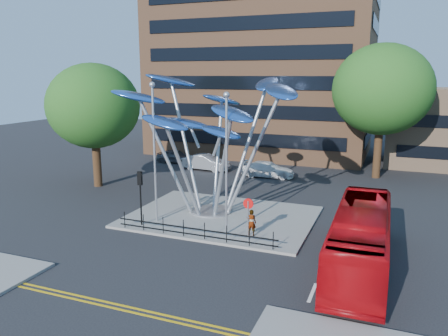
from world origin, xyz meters
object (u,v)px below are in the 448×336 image
at_px(tree_right, 382,90).
at_px(tree_left, 93,106).
at_px(traffic_light_island, 140,187).
at_px(leaf_sculpture, 210,113).
at_px(street_lamp_right, 226,151).
at_px(parked_car_right, 268,169).
at_px(street_lamp_left, 154,141).
at_px(pedestrian, 251,222).
at_px(parked_car_mid, 206,162).
at_px(red_bus, 361,239).
at_px(no_entry_sign_island, 248,212).
at_px(parked_car_left, 176,156).

bearing_deg(tree_right, tree_left, -151.39).
bearing_deg(traffic_light_island, leaf_sculpture, 54.96).
bearing_deg(street_lamp_right, leaf_sculpture, 124.91).
relative_size(traffic_light_island, parked_car_right, 0.70).
bearing_deg(street_lamp_left, pedestrian, -1.70).
bearing_deg(traffic_light_island, parked_car_mid, 100.01).
distance_m(tree_right, red_bus, 21.65).
distance_m(tree_left, leaf_sculpture, 12.38).
bearing_deg(parked_car_right, leaf_sculpture, 172.26).
relative_size(leaf_sculpture, red_bus, 1.16).
relative_size(tree_right, street_lamp_right, 1.46).
bearing_deg(no_entry_sign_island, street_lamp_right, 162.13).
relative_size(tree_right, traffic_light_island, 3.54).
height_order(tree_left, street_lamp_left, tree_left).
bearing_deg(parked_car_left, parked_car_mid, -117.04).
bearing_deg(leaf_sculpture, parked_car_right, 86.72).
xyz_separation_m(street_lamp_left, parked_car_left, (-7.94, 17.84, -4.65)).
xyz_separation_m(red_bus, parked_car_left, (-20.62, 19.99, -0.82)).
height_order(traffic_light_island, parked_car_right, traffic_light_island).
height_order(tree_right, parked_car_mid, tree_right).
relative_size(tree_right, leaf_sculpture, 0.95).
bearing_deg(traffic_light_island, red_bus, -4.98).
bearing_deg(street_lamp_right, tree_right, 68.46).
distance_m(leaf_sculpture, street_lamp_left, 4.28).
bearing_deg(street_lamp_left, street_lamp_right, -5.71).
relative_size(tree_left, parked_car_right, 2.12).
bearing_deg(parked_car_left, red_bus, -135.39).
distance_m(leaf_sculpture, traffic_light_island, 6.65).
xyz_separation_m(tree_left, pedestrian, (15.95, -6.69, -5.86)).
xyz_separation_m(no_entry_sign_island, parked_car_left, (-14.44, 18.82, -1.11)).
relative_size(tree_left, parked_car_mid, 2.15).
height_order(street_lamp_right, traffic_light_island, street_lamp_right).
xyz_separation_m(tree_left, street_lamp_left, (9.50, -6.50, -1.44)).
xyz_separation_m(leaf_sculpture, no_entry_sign_island, (4.07, -4.16, -5.06)).
xyz_separation_m(red_bus, pedestrian, (-6.24, 1.96, -0.60)).
height_order(leaf_sculpture, parked_car_right, leaf_sculpture).
height_order(pedestrian, parked_car_left, pedestrian).
bearing_deg(tree_left, street_lamp_left, -34.38).
height_order(street_lamp_left, parked_car_left, street_lamp_left).
relative_size(traffic_light_island, no_entry_sign_island, 1.40).
bearing_deg(tree_left, leaf_sculpture, -15.55).
xyz_separation_m(parked_car_left, parked_car_right, (11.06, -2.75, -0.00)).
relative_size(pedestrian, parked_car_left, 0.38).
bearing_deg(street_lamp_right, no_entry_sign_island, -17.87).
height_order(tree_right, no_entry_sign_island, tree_right).
height_order(tree_right, street_lamp_left, tree_right).
relative_size(tree_left, leaf_sculpture, 0.81).
distance_m(street_lamp_right, parked_car_mid, 18.74).
xyz_separation_m(red_bus, parked_car_mid, (-16.12, 17.82, -0.74)).
bearing_deg(street_lamp_right, traffic_light_island, -174.81).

